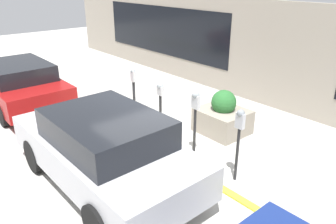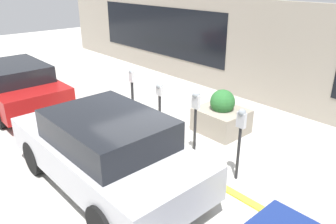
{
  "view_description": "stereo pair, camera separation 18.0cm",
  "coord_description": "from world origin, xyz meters",
  "px_view_note": "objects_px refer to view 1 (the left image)",
  "views": [
    {
      "loc": [
        -5.25,
        4.3,
        3.84
      ],
      "look_at": [
        0.0,
        -0.13,
        0.98
      ],
      "focal_mm": 35.0,
      "sensor_mm": 36.0,
      "label": 1
    },
    {
      "loc": [
        -5.14,
        4.44,
        3.84
      ],
      "look_at": [
        0.0,
        -0.13,
        0.98
      ],
      "focal_mm": 35.0,
      "sensor_mm": 36.0,
      "label": 2
    }
  ],
  "objects_px": {
    "parking_meter_nearest": "(239,130)",
    "planter_box": "(223,117)",
    "parking_meter_middle": "(160,100)",
    "parking_meter_fourth": "(134,90)",
    "parked_car_middle": "(104,148)",
    "parked_car_rear": "(19,83)",
    "parking_meter_second": "(195,110)"
  },
  "relations": [
    {
      "from": "parking_meter_nearest",
      "to": "planter_box",
      "type": "height_order",
      "value": "parking_meter_nearest"
    },
    {
      "from": "parking_meter_middle",
      "to": "parking_meter_fourth",
      "type": "distance_m",
      "value": 1.16
    },
    {
      "from": "parking_meter_fourth",
      "to": "parking_meter_nearest",
      "type": "bearing_deg",
      "value": 179.41
    },
    {
      "from": "parked_car_middle",
      "to": "parked_car_rear",
      "type": "bearing_deg",
      "value": -2.44
    },
    {
      "from": "parking_meter_middle",
      "to": "planter_box",
      "type": "bearing_deg",
      "value": -118.94
    },
    {
      "from": "parking_meter_second",
      "to": "parked_car_middle",
      "type": "bearing_deg",
      "value": 81.48
    },
    {
      "from": "parked_car_rear",
      "to": "parking_meter_nearest",
      "type": "bearing_deg",
      "value": -164.82
    },
    {
      "from": "parking_meter_nearest",
      "to": "parking_meter_second",
      "type": "xyz_separation_m",
      "value": [
        1.23,
        -0.04,
        0.02
      ]
    },
    {
      "from": "parking_meter_second",
      "to": "parked_car_middle",
      "type": "relative_size",
      "value": 0.36
    },
    {
      "from": "parking_meter_nearest",
      "to": "parking_meter_middle",
      "type": "relative_size",
      "value": 1.05
    },
    {
      "from": "parking_meter_second",
      "to": "parking_meter_fourth",
      "type": "height_order",
      "value": "parking_meter_fourth"
    },
    {
      "from": "parking_meter_middle",
      "to": "parked_car_rear",
      "type": "xyz_separation_m",
      "value": [
        4.65,
        1.97,
        -0.28
      ]
    },
    {
      "from": "parking_meter_nearest",
      "to": "parked_car_middle",
      "type": "height_order",
      "value": "parking_meter_nearest"
    },
    {
      "from": "parked_car_middle",
      "to": "parked_car_rear",
      "type": "distance_m",
      "value": 5.55
    },
    {
      "from": "parking_meter_second",
      "to": "parked_car_rear",
      "type": "distance_m",
      "value": 6.2
    },
    {
      "from": "parking_meter_nearest",
      "to": "parked_car_rear",
      "type": "height_order",
      "value": "parking_meter_nearest"
    },
    {
      "from": "parking_meter_fourth",
      "to": "parking_meter_second",
      "type": "bearing_deg",
      "value": 179.97
    },
    {
      "from": "parked_car_rear",
      "to": "parking_meter_second",
      "type": "bearing_deg",
      "value": -161.48
    },
    {
      "from": "parking_meter_fourth",
      "to": "planter_box",
      "type": "height_order",
      "value": "parking_meter_fourth"
    },
    {
      "from": "parking_meter_middle",
      "to": "parked_car_rear",
      "type": "bearing_deg",
      "value": 22.97
    },
    {
      "from": "parking_meter_second",
      "to": "parked_car_rear",
      "type": "bearing_deg",
      "value": 18.63
    },
    {
      "from": "parking_meter_middle",
      "to": "parked_car_rear",
      "type": "distance_m",
      "value": 5.05
    },
    {
      "from": "parking_meter_second",
      "to": "planter_box",
      "type": "xyz_separation_m",
      "value": [
        0.41,
        -1.44,
        -0.69
      ]
    },
    {
      "from": "parking_meter_middle",
      "to": "parked_car_middle",
      "type": "xyz_separation_m",
      "value": [
        -0.9,
        2.11,
        -0.21
      ]
    },
    {
      "from": "planter_box",
      "to": "parked_car_middle",
      "type": "distance_m",
      "value": 3.58
    },
    {
      "from": "parking_meter_second",
      "to": "parked_car_middle",
      "type": "distance_m",
      "value": 2.16
    },
    {
      "from": "parked_car_middle",
      "to": "parked_car_rear",
      "type": "height_order",
      "value": "parked_car_middle"
    },
    {
      "from": "parked_car_rear",
      "to": "parked_car_middle",
      "type": "bearing_deg",
      "value": 178.47
    },
    {
      "from": "parking_meter_middle",
      "to": "parking_meter_fourth",
      "type": "height_order",
      "value": "parking_meter_fourth"
    },
    {
      "from": "parking_meter_middle",
      "to": "parking_meter_fourth",
      "type": "bearing_deg",
      "value": -0.35
    },
    {
      "from": "parking_meter_fourth",
      "to": "parked_car_rear",
      "type": "bearing_deg",
      "value": 29.53
    },
    {
      "from": "parking_meter_fourth",
      "to": "parked_car_middle",
      "type": "bearing_deg",
      "value": 134.18
    }
  ]
}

